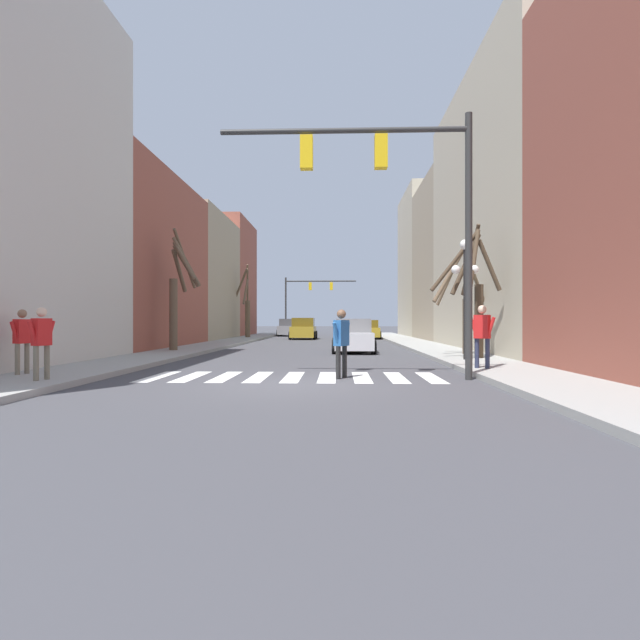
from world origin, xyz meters
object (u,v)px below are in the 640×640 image
Objects in this scene: street_tree_right_near at (463,303)px; street_lamp_right_corner at (465,274)px; car_parked_right_mid at (353,337)px; car_at_intersection at (289,328)px; pedestrian_on_left_sidewalk at (42,337)px; pedestrian_on_right_sidewalk at (341,338)px; street_tree_left_mid at (246,307)px; street_tree_right_far at (178,292)px; car_driving_away_lane at (366,330)px; car_parked_left_near at (303,329)px; traffic_signal_far at (307,293)px; pedestrian_crossing_street at (482,331)px; pedestrian_waiting_at_curb at (22,336)px; traffic_signal_near at (399,188)px; street_tree_right_mid at (474,290)px.

street_lamp_right_corner is at bearing -102.29° from street_tree_right_near.
car_parked_right_mid is 0.92× the size of street_tree_right_near.
pedestrian_on_left_sidewalk is at bearing 177.12° from car_at_intersection.
street_tree_left_mid reaches higher than pedestrian_on_right_sidewalk.
car_at_intersection is at bearing 106.59° from street_lamp_right_corner.
street_tree_right_far reaches higher than street_tree_right_near.
street_tree_right_near is at bearing -172.65° from car_driving_away_lane.
car_parked_left_near reaches higher than car_driving_away_lane.
pedestrian_crossing_street is (7.42, -39.51, -3.31)m from traffic_signal_far.
car_driving_away_lane is at bearing 4.37° from street_tree_left_mid.
street_tree_left_mid reaches higher than car_at_intersection.
car_parked_right_mid is 14.50m from pedestrian_on_left_sidewalk.
pedestrian_on_left_sidewalk is at bearing 163.32° from car_driving_away_lane.
street_tree_left_mid is (-4.68, 0.26, 1.76)m from car_parked_left_near.
pedestrian_waiting_at_curb is (-4.52, -41.45, -3.40)m from traffic_signal_far.
traffic_signal_near is 13.53m from street_tree_right_far.
pedestrian_waiting_at_curb is 0.33× the size of street_tree_right_mid.
pedestrian_crossing_street is 28.55m from street_tree_left_mid.
street_tree_right_near is 23.57m from street_tree_left_mid.
pedestrian_waiting_at_curb reaches higher than car_at_intersection.
street_tree_right_near is 2.18m from street_tree_right_mid.
traffic_signal_near reaches higher than street_tree_right_mid.
pedestrian_on_right_sidewalk is at bearing -123.59° from street_tree_right_near.
car_driving_away_lane is 2.65× the size of pedestrian_waiting_at_curb.
car_parked_right_mid is at bearing -64.01° from street_tree_left_mid.
traffic_signal_near is 4.05m from pedestrian_on_right_sidewalk.
street_tree_right_near is at bearing -11.10° from street_tree_right_far.
traffic_signal_near is 0.88× the size of traffic_signal_far.
street_lamp_right_corner reaches higher than pedestrian_crossing_street.
street_tree_right_far is at bearing 95.75° from car_parked_right_mid.
street_tree_right_far is (-0.70, 11.68, 1.67)m from pedestrian_on_left_sidewalk.
street_tree_right_near is at bearing -33.46° from pedestrian_on_left_sidewalk.
traffic_signal_near is 1.57× the size of car_driving_away_lane.
pedestrian_waiting_at_curb is at bearing -90.88° from street_tree_left_mid.
car_parked_left_near is 2.64× the size of pedestrian_waiting_at_curb.
street_tree_right_near is at bearing -126.99° from car_parked_right_mid.
street_tree_right_mid is at bearing -92.92° from street_tree_right_near.
car_driving_away_lane is 17.59m from car_parked_right_mid.
pedestrian_on_left_sidewalk is at bearing 54.71° from pedestrian_crossing_street.
street_lamp_right_corner is 0.85× the size of street_tree_right_mid.
car_driving_away_lane is 20.83m from street_tree_right_far.
street_tree_right_near is at bearing 77.71° from street_lamp_right_corner.
car_driving_away_lane is at bearing 97.35° from street_tree_right_near.
street_tree_left_mid is (-9.00, 27.56, -2.28)m from traffic_signal_near.
pedestrian_waiting_at_curb is at bearing 63.53° from pedestrian_on_left_sidewalk.
pedestrian_crossing_street is 0.37× the size of street_tree_right_mid.
pedestrian_crossing_street is at bearing -55.44° from pedestrian_on_left_sidewalk.
car_at_intersection is (-9.17, 30.76, -2.31)m from street_lamp_right_corner.
traffic_signal_near is at bearing -121.28° from street_lamp_right_corner.
car_at_intersection is 25.25m from car_parked_right_mid.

